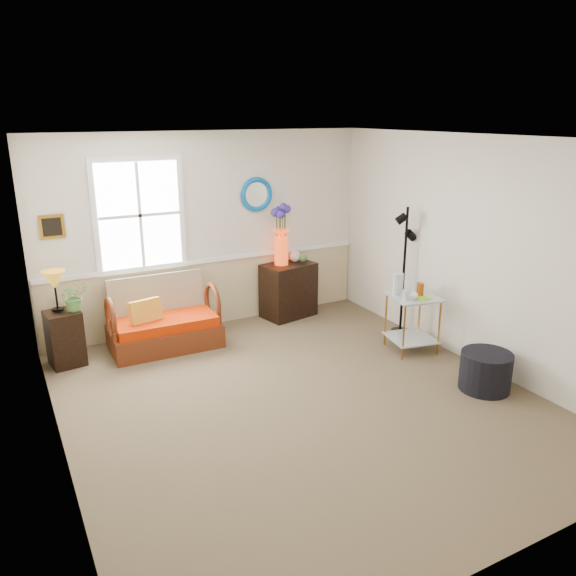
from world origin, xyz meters
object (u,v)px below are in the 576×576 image
loveseat (164,314)px  ottoman (486,371)px  lamp_stand (65,338)px  cabinet (288,290)px  floor_lamp (404,272)px  side_table (412,323)px

loveseat → ottoman: size_ratio=2.47×
lamp_stand → ottoman: size_ratio=1.21×
lamp_stand → cabinet: (3.05, 0.22, 0.06)m
loveseat → floor_lamp: (2.91, -1.01, 0.41)m
loveseat → cabinet: (1.89, 0.26, -0.04)m
lamp_stand → ottoman: (3.83, -2.75, -0.12)m
floor_lamp → loveseat: bearing=-177.1°
cabinet → ottoman: cabinet is taller
loveseat → side_table: bearing=-28.9°
cabinet → ottoman: (0.78, -2.97, -0.18)m
cabinet → loveseat: bearing=176.8°
lamp_stand → ottoman: bearing=-35.7°
ottoman → cabinet: bearing=104.6°
ottoman → floor_lamp: bearing=81.8°
cabinet → ottoman: 3.07m
cabinet → ottoman: size_ratio=1.45×
floor_lamp → ottoman: (-0.25, -1.70, -0.64)m
ottoman → loveseat: bearing=134.6°
lamp_stand → cabinet: size_ratio=0.84×
floor_lamp → cabinet: bearing=150.8°
lamp_stand → ottoman: lamp_stand is taller
lamp_stand → floor_lamp: size_ratio=0.39×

